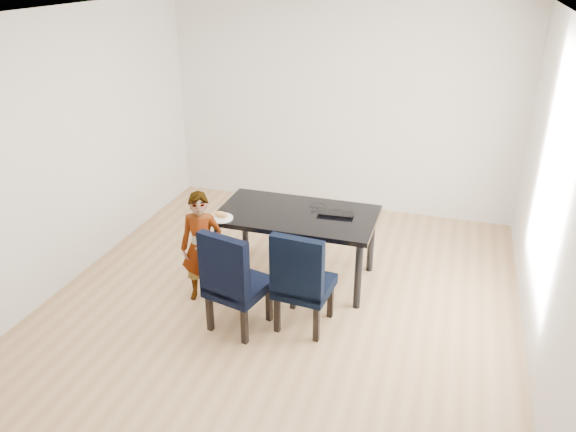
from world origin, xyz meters
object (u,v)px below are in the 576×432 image
(chair_left, at_px, (239,278))
(laptop, at_px, (336,212))
(dining_table, at_px, (297,246))
(plate, at_px, (221,218))
(chair_right, at_px, (305,278))
(child, at_px, (202,248))

(chair_left, xyz_separation_m, laptop, (0.63, 1.09, 0.26))
(dining_table, relative_size, plate, 6.71)
(dining_table, xyz_separation_m, chair_right, (0.31, -0.78, 0.12))
(child, bearing_deg, chair_left, -45.09)
(laptop, bearing_deg, chair_left, 56.22)
(chair_left, relative_size, chair_right, 1.01)
(chair_left, xyz_separation_m, child, (-0.51, 0.32, 0.06))
(child, bearing_deg, laptop, 21.40)
(laptop, bearing_deg, dining_table, 14.15)
(chair_right, relative_size, laptop, 2.71)
(chair_left, height_order, laptop, chair_left)
(dining_table, relative_size, child, 1.42)
(dining_table, xyz_separation_m, laptop, (0.38, 0.12, 0.39))
(chair_right, height_order, child, child)
(chair_left, relative_size, laptop, 2.75)
(child, distance_m, laptop, 1.39)
(chair_right, relative_size, plate, 4.15)
(chair_left, distance_m, chair_right, 0.59)
(dining_table, height_order, chair_left, chair_left)
(dining_table, distance_m, laptop, 0.56)
(plate, bearing_deg, chair_left, -55.58)
(child, bearing_deg, dining_table, 27.80)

